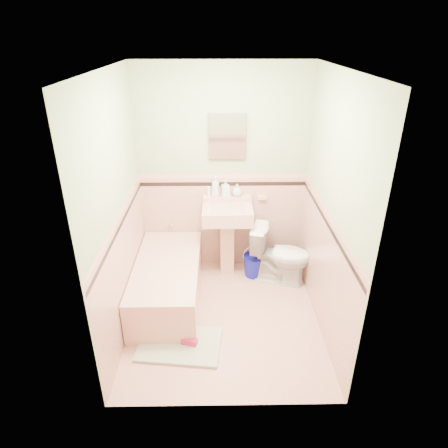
{
  "coord_description": "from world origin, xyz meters",
  "views": [
    {
      "loc": [
        -0.05,
        -3.33,
        2.79
      ],
      "look_at": [
        0.0,
        0.25,
        1.0
      ],
      "focal_mm": 31.51,
      "sensor_mm": 36.0,
      "label": 1
    }
  ],
  "objects_px": {
    "soap_bottle_right": "(237,190)",
    "medicine_cabinet": "(227,136)",
    "toilet": "(281,255)",
    "soap_bottle_left": "(215,186)",
    "bucket": "(254,266)",
    "bathtub": "(168,283)",
    "shoe": "(189,341)",
    "soap_bottle_mid": "(226,188)",
    "sink": "(227,241)"
  },
  "relations": [
    {
      "from": "soap_bottle_left",
      "to": "shoe",
      "type": "height_order",
      "value": "soap_bottle_left"
    },
    {
      "from": "soap_bottle_left",
      "to": "soap_bottle_mid",
      "type": "distance_m",
      "value": 0.12
    },
    {
      "from": "bathtub",
      "to": "bucket",
      "type": "height_order",
      "value": "bathtub"
    },
    {
      "from": "sink",
      "to": "soap_bottle_left",
      "type": "distance_m",
      "value": 0.69
    },
    {
      "from": "soap_bottle_right",
      "to": "shoe",
      "type": "xyz_separation_m",
      "value": [
        -0.51,
        -1.46,
        -1.0
      ]
    },
    {
      "from": "sink",
      "to": "bucket",
      "type": "height_order",
      "value": "sink"
    },
    {
      "from": "medicine_cabinet",
      "to": "shoe",
      "type": "distance_m",
      "value": 2.25
    },
    {
      "from": "medicine_cabinet",
      "to": "bucket",
      "type": "distance_m",
      "value": 1.62
    },
    {
      "from": "medicine_cabinet",
      "to": "bucket",
      "type": "height_order",
      "value": "medicine_cabinet"
    },
    {
      "from": "toilet",
      "to": "shoe",
      "type": "bearing_deg",
      "value": 153.72
    },
    {
      "from": "sink",
      "to": "soap_bottle_right",
      "type": "distance_m",
      "value": 0.63
    },
    {
      "from": "soap_bottle_mid",
      "to": "bucket",
      "type": "height_order",
      "value": "soap_bottle_mid"
    },
    {
      "from": "sink",
      "to": "soap_bottle_right",
      "type": "xyz_separation_m",
      "value": [
        0.12,
        0.18,
        0.6
      ]
    },
    {
      "from": "toilet",
      "to": "sink",
      "type": "bearing_deg",
      "value": 92.32
    },
    {
      "from": "bathtub",
      "to": "shoe",
      "type": "height_order",
      "value": "bathtub"
    },
    {
      "from": "medicine_cabinet",
      "to": "soap_bottle_right",
      "type": "xyz_separation_m",
      "value": [
        0.12,
        -0.03,
        -0.64
      ]
    },
    {
      "from": "medicine_cabinet",
      "to": "shoe",
      "type": "xyz_separation_m",
      "value": [
        -0.4,
        -1.49,
        -1.64
      ]
    },
    {
      "from": "soap_bottle_right",
      "to": "medicine_cabinet",
      "type": "bearing_deg",
      "value": 165.68
    },
    {
      "from": "bathtub",
      "to": "sink",
      "type": "relative_size",
      "value": 1.63
    },
    {
      "from": "soap_bottle_mid",
      "to": "soap_bottle_right",
      "type": "xyz_separation_m",
      "value": [
        0.14,
        0.0,
        -0.03
      ]
    },
    {
      "from": "bucket",
      "to": "toilet",
      "type": "bearing_deg",
      "value": -20.22
    },
    {
      "from": "bathtub",
      "to": "toilet",
      "type": "bearing_deg",
      "value": 15.66
    },
    {
      "from": "bathtub",
      "to": "soap_bottle_mid",
      "type": "height_order",
      "value": "soap_bottle_mid"
    },
    {
      "from": "soap_bottle_left",
      "to": "toilet",
      "type": "bearing_deg",
      "value": -23.7
    },
    {
      "from": "bathtub",
      "to": "medicine_cabinet",
      "type": "height_order",
      "value": "medicine_cabinet"
    },
    {
      "from": "sink",
      "to": "toilet",
      "type": "height_order",
      "value": "sink"
    },
    {
      "from": "soap_bottle_right",
      "to": "bucket",
      "type": "bearing_deg",
      "value": -46.68
    },
    {
      "from": "toilet",
      "to": "bucket",
      "type": "height_order",
      "value": "toilet"
    },
    {
      "from": "soap_bottle_mid",
      "to": "shoe",
      "type": "distance_m",
      "value": 1.82
    },
    {
      "from": "bathtub",
      "to": "soap_bottle_right",
      "type": "height_order",
      "value": "soap_bottle_right"
    },
    {
      "from": "bathtub",
      "to": "soap_bottle_left",
      "type": "distance_m",
      "value": 1.26
    },
    {
      "from": "medicine_cabinet",
      "to": "toilet",
      "type": "bearing_deg",
      "value": -30.2
    },
    {
      "from": "sink",
      "to": "soap_bottle_left",
      "type": "relative_size",
      "value": 3.71
    },
    {
      "from": "medicine_cabinet",
      "to": "soap_bottle_mid",
      "type": "xyz_separation_m",
      "value": [
        -0.02,
        -0.03,
        -0.62
      ]
    },
    {
      "from": "soap_bottle_left",
      "to": "toilet",
      "type": "distance_m",
      "value": 1.13
    },
    {
      "from": "soap_bottle_right",
      "to": "shoe",
      "type": "bearing_deg",
      "value": -109.43
    },
    {
      "from": "soap_bottle_right",
      "to": "toilet",
      "type": "height_order",
      "value": "soap_bottle_right"
    },
    {
      "from": "medicine_cabinet",
      "to": "soap_bottle_left",
      "type": "xyz_separation_m",
      "value": [
        -0.14,
        -0.03,
        -0.59
      ]
    },
    {
      "from": "soap_bottle_mid",
      "to": "shoe",
      "type": "bearing_deg",
      "value": -104.55
    },
    {
      "from": "bathtub",
      "to": "medicine_cabinet",
      "type": "xyz_separation_m",
      "value": [
        0.68,
        0.74,
        1.47
      ]
    },
    {
      "from": "medicine_cabinet",
      "to": "soap_bottle_left",
      "type": "bearing_deg",
      "value": -167.86
    },
    {
      "from": "bathtub",
      "to": "shoe",
      "type": "relative_size",
      "value": 9.86
    },
    {
      "from": "sink",
      "to": "bucket",
      "type": "relative_size",
      "value": 3.35
    },
    {
      "from": "soap_bottle_mid",
      "to": "bucket",
      "type": "relative_size",
      "value": 0.73
    },
    {
      "from": "soap_bottle_mid",
      "to": "bucket",
      "type": "xyz_separation_m",
      "value": [
        0.35,
        -0.23,
        -0.95
      ]
    },
    {
      "from": "medicine_cabinet",
      "to": "shoe",
      "type": "bearing_deg",
      "value": -104.94
    },
    {
      "from": "medicine_cabinet",
      "to": "toilet",
      "type": "relative_size",
      "value": 0.63
    },
    {
      "from": "soap_bottle_mid",
      "to": "toilet",
      "type": "bearing_deg",
      "value": -27.47
    },
    {
      "from": "soap_bottle_right",
      "to": "bucket",
      "type": "relative_size",
      "value": 0.53
    },
    {
      "from": "bucket",
      "to": "soap_bottle_right",
      "type": "bearing_deg",
      "value": 133.32
    }
  ]
}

